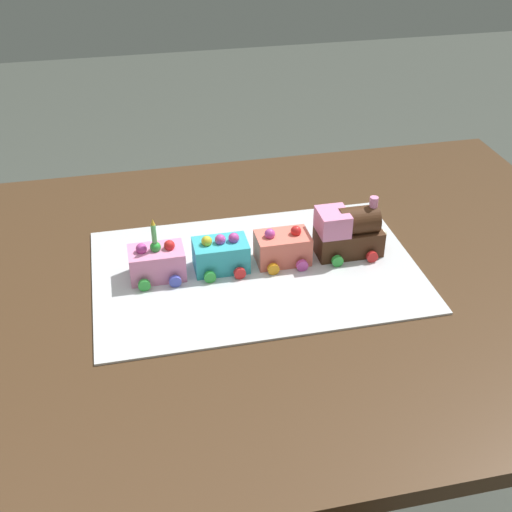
# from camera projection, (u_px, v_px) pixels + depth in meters

# --- Properties ---
(dining_table) EXTENTS (1.40, 1.00, 0.74)m
(dining_table) POSITION_uv_depth(u_px,v_px,m) (263.00, 322.00, 1.29)
(dining_table) COLOR #4C331E
(dining_table) RESTS_ON ground
(cake_board) EXTENTS (0.60, 0.40, 0.00)m
(cake_board) POSITION_uv_depth(u_px,v_px,m) (256.00, 270.00, 1.25)
(cake_board) COLOR silver
(cake_board) RESTS_ON dining_table
(cake_locomotive) EXTENTS (0.14, 0.08, 0.12)m
(cake_locomotive) POSITION_uv_depth(u_px,v_px,m) (348.00, 232.00, 1.27)
(cake_locomotive) COLOR #472816
(cake_locomotive) RESTS_ON cake_board
(cake_car_gondola_coral) EXTENTS (0.10, 0.08, 0.07)m
(cake_car_gondola_coral) POSITION_uv_depth(u_px,v_px,m) (283.00, 248.00, 1.26)
(cake_car_gondola_coral) COLOR #F27260
(cake_car_gondola_coral) RESTS_ON cake_board
(cake_car_caboose_turquoise) EXTENTS (0.10, 0.08, 0.07)m
(cake_car_caboose_turquoise) POSITION_uv_depth(u_px,v_px,m) (221.00, 255.00, 1.23)
(cake_car_caboose_turquoise) COLOR #38B7C6
(cake_car_caboose_turquoise) RESTS_ON cake_board
(cake_car_tanker_bubblegum) EXTENTS (0.10, 0.08, 0.07)m
(cake_car_tanker_bubblegum) POSITION_uv_depth(u_px,v_px,m) (157.00, 262.00, 1.21)
(cake_car_tanker_bubblegum) COLOR pink
(cake_car_tanker_bubblegum) RESTS_ON cake_board
(birthday_candle) EXTENTS (0.01, 0.01, 0.05)m
(birthday_candle) POSITION_uv_depth(u_px,v_px,m) (154.00, 231.00, 1.18)
(birthday_candle) COLOR #66D872
(birthday_candle) RESTS_ON cake_car_tanker_bubblegum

